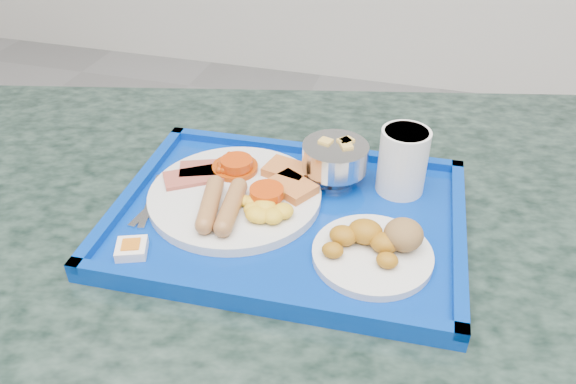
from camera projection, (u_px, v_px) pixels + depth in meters
The scene contains 9 objects.
table at pixel (281, 308), 0.97m from camera, with size 1.45×1.14×0.80m.
tray at pixel (288, 218), 0.83m from camera, with size 0.52×0.39×0.03m.
main_plate at pixel (239, 193), 0.84m from camera, with size 0.26×0.26×0.04m.
bread_plate at pixel (376, 246), 0.74m from camera, with size 0.16×0.16×0.05m.
fruit_bowl at pixel (335, 158), 0.86m from camera, with size 0.10×0.10×0.07m.
juice_cup at pixel (403, 159), 0.84m from camera, with size 0.07×0.07×0.10m.
spoon at pixel (178, 179), 0.89m from camera, with size 0.06×0.17×0.01m.
knife at pixel (163, 195), 0.86m from camera, with size 0.01×0.16×0.00m, color #BEBDC0.
jam_packet at pixel (132, 249), 0.75m from camera, with size 0.05×0.05×0.02m.
Camera 1 is at (-0.03, 0.08, 1.33)m, focal length 35.00 mm.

